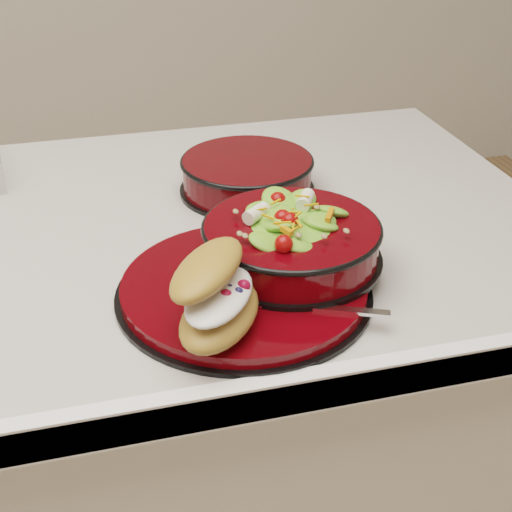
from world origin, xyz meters
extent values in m
cube|color=white|center=(0.00, 0.00, 0.43)|extent=(1.16, 0.66, 0.86)
cube|color=beige|center=(0.00, 0.00, 0.88)|extent=(1.24, 0.74, 0.04)
cube|color=white|center=(0.00, -0.36, 0.88)|extent=(1.24, 0.02, 0.05)
cylinder|color=black|center=(0.13, -0.20, 0.90)|extent=(0.30, 0.30, 0.01)
cylinder|color=#4B0205|center=(0.13, -0.20, 0.91)|extent=(0.29, 0.29, 0.01)
torus|color=black|center=(0.14, -0.21, 0.92)|extent=(0.16, 0.16, 0.01)
cylinder|color=black|center=(0.19, -0.17, 0.92)|extent=(0.22, 0.22, 0.01)
cylinder|color=#4B0205|center=(0.19, -0.17, 0.95)|extent=(0.21, 0.21, 0.04)
torus|color=black|center=(0.19, -0.17, 0.97)|extent=(0.22, 0.22, 0.01)
ellipsoid|color=#528D27|center=(0.19, -0.17, 0.96)|extent=(0.18, 0.18, 0.07)
sphere|color=#AC0906|center=(0.24, -0.17, 1.00)|extent=(0.02, 0.02, 0.02)
sphere|color=#AC0906|center=(0.19, -0.13, 1.00)|extent=(0.02, 0.02, 0.02)
sphere|color=#AC0906|center=(0.15, -0.17, 1.00)|extent=(0.02, 0.02, 0.02)
sphere|color=#AC0906|center=(0.19, -0.21, 1.00)|extent=(0.02, 0.02, 0.02)
cylinder|color=silver|center=(0.22, -0.13, 1.00)|extent=(0.03, 0.04, 0.02)
cylinder|color=silver|center=(0.15, -0.15, 1.00)|extent=(0.04, 0.03, 0.02)
cube|color=orange|center=(0.17, -0.20, 1.00)|extent=(0.03, 0.03, 0.01)
cube|color=orange|center=(0.24, -0.18, 1.00)|extent=(0.03, 0.02, 0.01)
ellipsoid|color=#A97933|center=(0.08, -0.29, 0.94)|extent=(0.13, 0.15, 0.04)
ellipsoid|color=white|center=(0.08, -0.29, 0.96)|extent=(0.11, 0.13, 0.02)
ellipsoid|color=#A97933|center=(0.08, -0.27, 0.99)|extent=(0.13, 0.15, 0.03)
sphere|color=#AC0C25|center=(0.06, -0.29, 0.97)|extent=(0.01, 0.01, 0.01)
sphere|color=#AC0C25|center=(0.08, -0.30, 0.97)|extent=(0.01, 0.01, 0.01)
sphere|color=#AC0C25|center=(0.11, -0.28, 0.97)|extent=(0.01, 0.01, 0.01)
sphere|color=#AC0C25|center=(0.07, -0.27, 0.97)|extent=(0.01, 0.01, 0.01)
sphere|color=#191947|center=(0.07, -0.28, 0.97)|extent=(0.01, 0.01, 0.01)
sphere|color=#191947|center=(0.09, -0.28, 0.97)|extent=(0.01, 0.01, 0.01)
sphere|color=#191947|center=(0.08, -0.29, 0.97)|extent=(0.01, 0.01, 0.01)
sphere|color=#191947|center=(0.10, -0.29, 0.97)|extent=(0.01, 0.01, 0.01)
cube|color=silver|center=(0.21, -0.29, 0.92)|extent=(0.11, 0.06, 0.00)
cube|color=silver|center=(0.15, -0.26, 0.92)|extent=(0.04, 0.03, 0.00)
cylinder|color=black|center=(0.20, 0.08, 0.90)|extent=(0.21, 0.21, 0.01)
cylinder|color=#450406|center=(0.20, 0.08, 0.93)|extent=(0.19, 0.19, 0.05)
torus|color=black|center=(0.20, 0.08, 0.95)|extent=(0.20, 0.20, 0.01)
camera|label=1|loc=(-0.04, -0.89, 1.37)|focal=50.00mm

